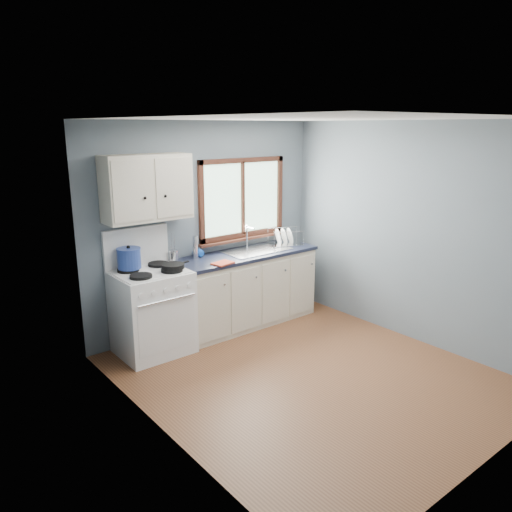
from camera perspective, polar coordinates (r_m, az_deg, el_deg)
floor at (r=5.21m, az=5.96°, el=-13.44°), size 3.20×3.60×0.02m
ceiling at (r=4.60m, az=6.81°, el=15.47°), size 3.20×3.60×0.02m
wall_back at (r=6.12m, az=-5.73°, el=3.42°), size 3.20×0.02×2.50m
wall_front at (r=3.76m, az=26.33°, el=-5.34°), size 3.20×0.02×2.50m
wall_left at (r=3.82m, az=-11.00°, el=-3.74°), size 0.02×3.60×2.50m
wall_right at (r=5.97m, az=17.35°, el=2.53°), size 0.02×3.60×2.50m
gas_range at (r=5.59m, az=-11.81°, el=-6.00°), size 0.76×0.69×1.36m
base_cabinets at (r=6.29m, az=-1.22°, el=-4.14°), size 1.85×0.60×0.88m
countertop at (r=6.15m, az=-1.24°, el=0.19°), size 1.89×0.64×0.04m
sink at (r=6.27m, az=0.06°, el=0.09°), size 0.84×0.46×0.44m
window at (r=6.36m, az=-1.53°, el=5.97°), size 1.36×0.10×1.03m
upper_cabinets at (r=5.46m, az=-12.33°, el=7.63°), size 0.95×0.35×0.70m
skillet at (r=5.40m, az=-9.45°, el=-1.15°), size 0.39×0.31×0.05m
stockpot at (r=5.48m, az=-14.31°, el=-0.23°), size 0.28×0.28×0.25m
utensil_crock at (r=5.81m, az=-9.35°, el=0.05°), size 0.11×0.11×0.34m
thermos at (r=5.90m, az=-6.96°, el=1.00°), size 0.07×0.07×0.27m
soap_bottle at (r=5.93m, az=-6.26°, el=0.94°), size 0.10×0.10×0.23m
dish_towel at (r=5.66m, az=-3.81°, el=-0.82°), size 0.26×0.21×0.02m
dish_rack at (r=6.56m, az=3.32°, el=1.80°), size 0.52×0.47×0.22m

